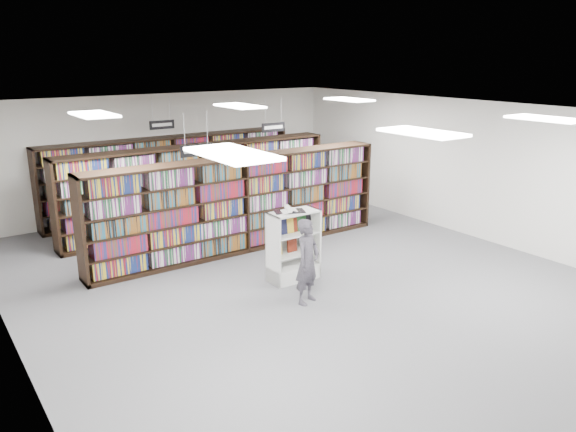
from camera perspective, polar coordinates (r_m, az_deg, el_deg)
floor at (r=11.03m, az=0.71°, el=-6.24°), size 12.00×12.00×0.00m
ceiling at (r=10.25m, az=0.77°, el=10.53°), size 10.00×12.00×0.10m
wall_back at (r=15.69m, az=-12.21°, el=6.23°), size 10.00×0.10×3.20m
wall_left at (r=8.74m, az=-27.02°, el=-3.00°), size 0.10×12.00×3.20m
wall_right at (r=13.98m, az=17.70°, el=4.65°), size 0.10×12.00×3.20m
bookshelf_row_near at (r=12.29m, az=-4.71°, el=1.23°), size 7.00×0.60×2.10m
bookshelf_row_mid at (r=14.01m, az=-8.86°, el=2.95°), size 7.00×0.60×2.10m
bookshelf_row_far at (r=15.52m, az=-11.65°, el=4.09°), size 7.00×0.60×2.10m
aisle_sign_left at (r=10.43m, az=-9.25°, el=6.72°), size 0.65×0.02×0.80m
aisle_sign_right at (r=13.63m, az=-1.50°, el=9.09°), size 0.65×0.02×0.80m
aisle_sign_center at (r=14.46m, az=-12.69°, el=9.12°), size 0.65×0.02×0.80m
troffer_front_left at (r=6.14m, az=-5.70°, el=6.31°), size 0.60×1.20×0.04m
troffer_front_center at (r=8.03m, az=13.49°, el=8.25°), size 0.60×1.20×0.04m
troffer_front_right at (r=10.45m, az=24.70°, el=8.97°), size 0.60×1.20×0.04m
troffer_back_left at (r=10.75m, az=-19.10°, el=9.71°), size 0.60×1.20×0.04m
troffer_back_center at (r=11.93m, az=-4.94°, el=11.07°), size 0.60×1.20×0.04m
troffer_back_right at (r=13.68m, az=6.22°, el=11.68°), size 0.60×1.20×0.04m
endcap_display at (r=10.81m, az=0.45°, el=-4.05°), size 0.98×0.49×1.36m
open_book at (r=10.48m, az=0.10°, el=0.61°), size 0.65×0.52×0.13m
shopper at (r=9.71m, az=1.99°, el=-4.64°), size 0.65×0.55×1.52m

